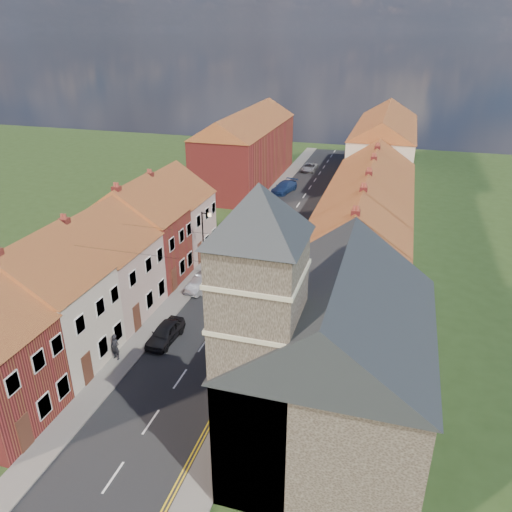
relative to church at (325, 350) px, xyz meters
The scene contains 25 objects.
ground 11.54m from the church, 160.45° to the right, with size 160.00×160.00×0.00m, color #2A401B.
road 28.87m from the church, 109.33° to the left, with size 7.00×90.00×0.02m, color black.
pavement_left 30.57m from the church, 117.29° to the left, with size 1.80×90.00×0.12m, color slate.
pavement_right 27.75m from the church, 100.53° to the left, with size 1.80×90.00×0.12m, color slate.
church is the anchor object (origin of this frame).
cottage_r_tudor 9.48m from the church, 90.57° to the left, with size 8.30×5.20×9.00m.
cottage_r_white_near 14.84m from the church, 90.23° to the left, with size 8.30×6.00×9.00m.
cottage_r_cream_mid 20.22m from the church, 90.17° to the left, with size 8.30×5.20×9.00m.
cottage_r_pink 25.61m from the church, 90.13° to the left, with size 8.30×6.00×9.00m.
cottage_r_white_far 31.00m from the church, 90.11° to the left, with size 8.30×5.20×9.00m.
cottage_r_cream_far 36.40m from the church, 90.09° to the left, with size 8.30×6.00×9.00m.
cottage_l_cream 18.84m from the church, behind, with size 8.30×6.30×9.10m.
cottage_l_white 20.61m from the church, 155.20° to the left, with size 8.30×6.90×8.80m.
cottage_l_brick_mid 23.81m from the church, 141.73° to the left, with size 8.30×5.70×9.10m.
cottage_l_pink 27.78m from the church, 132.28° to the left, with size 8.30×6.30×8.80m.
block_right_far 51.68m from the church, 90.07° to the left, with size 8.30×24.20×10.50m.
block_left_far 50.27m from the church, 111.79° to the left, with size 8.30×24.20×10.50m.
lamppost 21.38m from the church, 128.30° to the left, with size 0.88×0.15×6.00m.
car_near 14.63m from the church, 152.41° to the left, with size 1.57×3.91×1.33m, color black.
car_mid 19.80m from the church, 131.14° to the left, with size 1.34×3.83×1.26m, color #94969B.
car_far 45.55m from the church, 105.83° to the left, with size 2.03×4.98×1.45m, color navy.
car_distant 56.95m from the church, 101.38° to the left, with size 1.94×4.21×1.17m, color #A1A2A8.
pedestrian_left 15.43m from the church, 166.91° to the left, with size 0.67×0.44×1.85m, color black.
pedestrian_right 15.37m from the church, 110.03° to the left, with size 0.89×0.69×1.82m, color black.
pedestrian_right_b 10.47m from the church, 127.71° to the left, with size 0.83×0.65×1.71m, color black.
Camera 1 is at (11.88, -17.22, 20.26)m, focal length 35.00 mm.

